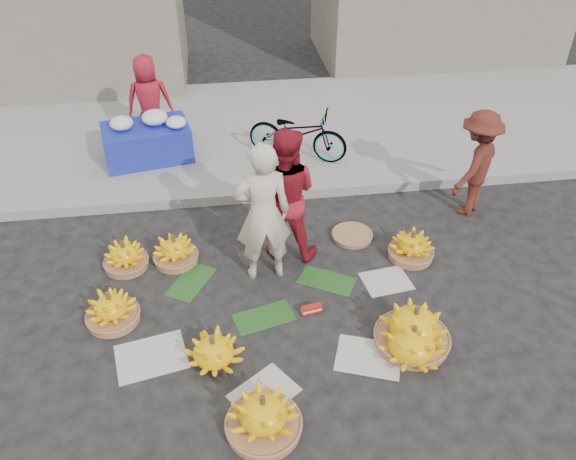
{
  "coord_description": "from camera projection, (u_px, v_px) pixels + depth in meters",
  "views": [
    {
      "loc": [
        -0.43,
        -4.58,
        4.46
      ],
      "look_at": [
        0.25,
        0.43,
        0.7
      ],
      "focal_mm": 35.0,
      "sensor_mm": 36.0,
      "label": 1
    }
  ],
  "objects": [
    {
      "name": "banana_bunch_3",
      "position": [
        412.0,
        342.0,
        5.65
      ],
      "size": [
        0.76,
        0.76,
        0.41
      ],
      "rotation": [
        0.0,
        0.0,
        0.17
      ],
      "color": "yellow",
      "rests_on": "ground"
    },
    {
      "name": "flower_vendor",
      "position": [
        149.0,
        101.0,
        8.8
      ],
      "size": [
        0.73,
        0.5,
        1.44
      ],
      "primitive_type": "imported",
      "rotation": [
        0.0,
        0.0,
        3.2
      ],
      "color": "#AD1A27",
      "rests_on": "sidewalk"
    },
    {
      "name": "vendor_cream",
      "position": [
        263.0,
        214.0,
        6.25
      ],
      "size": [
        0.67,
        0.47,
        1.76
      ],
      "primitive_type": "imported",
      "rotation": [
        0.0,
        0.0,
        3.21
      ],
      "color": "beige",
      "rests_on": "ground"
    },
    {
      "name": "ground",
      "position": [
        271.0,
        304.0,
        6.35
      ],
      "size": [
        80.0,
        80.0,
        0.0
      ],
      "primitive_type": "plane",
      "color": "black",
      "rests_on": "ground"
    },
    {
      "name": "banana_leaves",
      "position": [
        261.0,
        293.0,
        6.49
      ],
      "size": [
        2.0,
        1.0,
        0.0
      ],
      "primitive_type": null,
      "color": "#1A4918",
      "rests_on": "ground"
    },
    {
      "name": "banana_bunch_2",
      "position": [
        263.0,
        415.0,
        4.94
      ],
      "size": [
        0.74,
        0.74,
        0.46
      ],
      "rotation": [
        0.0,
        0.0,
        -0.3
      ],
      "color": "#8E5E3B",
      "rests_on": "ground"
    },
    {
      "name": "banana_bunch_7",
      "position": [
        125.0,
        256.0,
        6.79
      ],
      "size": [
        0.56,
        0.56,
        0.38
      ],
      "rotation": [
        0.0,
        0.0,
        0.32
      ],
      "color": "#8E5E3B",
      "rests_on": "ground"
    },
    {
      "name": "banana_bunch_0",
      "position": [
        111.0,
        309.0,
        6.05
      ],
      "size": [
        0.64,
        0.64,
        0.4
      ],
      "rotation": [
        0.0,
        0.0,
        0.43
      ],
      "color": "#8E5E3B",
      "rests_on": "ground"
    },
    {
      "name": "curb",
      "position": [
        254.0,
        194.0,
        8.05
      ],
      "size": [
        40.0,
        0.25,
        0.15
      ],
      "primitive_type": "cube",
      "color": "gray",
      "rests_on": "ground"
    },
    {
      "name": "newspaper_scatter",
      "position": [
        280.0,
        358.0,
        5.71
      ],
      "size": [
        3.2,
        1.8,
        0.0
      ],
      "primitive_type": null,
      "color": "beige",
      "rests_on": "ground"
    },
    {
      "name": "grey_bucket",
      "position": [
        119.0,
        155.0,
        8.55
      ],
      "size": [
        0.28,
        0.28,
        0.32
      ],
      "primitive_type": "cylinder",
      "color": "gray",
      "rests_on": "sidewalk"
    },
    {
      "name": "sidewalk",
      "position": [
        244.0,
        129.0,
        9.73
      ],
      "size": [
        40.0,
        4.0,
        0.12
      ],
      "primitive_type": "cube",
      "color": "gray",
      "rests_on": "ground"
    },
    {
      "name": "banana_bunch_6",
      "position": [
        175.0,
        251.0,
        6.87
      ],
      "size": [
        0.53,
        0.53,
        0.39
      ],
      "rotation": [
        0.0,
        0.0,
        0.05
      ],
      "color": "#8E5E3B",
      "rests_on": "ground"
    },
    {
      "name": "banana_bunch_4",
      "position": [
        414.0,
        327.0,
        5.75
      ],
      "size": [
        0.88,
        0.88,
        0.51
      ],
      "rotation": [
        0.0,
        0.0,
        -0.31
      ],
      "color": "#8E5E3B",
      "rests_on": "ground"
    },
    {
      "name": "basket_spare",
      "position": [
        352.0,
        236.0,
        7.33
      ],
      "size": [
        0.66,
        0.66,
        0.06
      ],
      "primitive_type": "cylinder",
      "rotation": [
        0.0,
        0.0,
        0.38
      ],
      "color": "#8E5E3B",
      "rests_on": "ground"
    },
    {
      "name": "banana_bunch_1",
      "position": [
        213.0,
        351.0,
        5.59
      ],
      "size": [
        0.65,
        0.65,
        0.36
      ],
      "rotation": [
        0.0,
        0.0,
        0.15
      ],
      "color": "yellow",
      "rests_on": "ground"
    },
    {
      "name": "flower_table",
      "position": [
        147.0,
        140.0,
        8.62
      ],
      "size": [
        1.42,
        1.04,
        0.75
      ],
      "rotation": [
        0.0,
        0.0,
        0.2
      ],
      "color": "#18229E",
      "rests_on": "sidewalk"
    },
    {
      "name": "man_striped",
      "position": [
        476.0,
        164.0,
        7.41
      ],
      "size": [
        1.08,
        1.06,
        1.49
      ],
      "primitive_type": "imported",
      "rotation": [
        0.0,
        0.0,
        3.89
      ],
      "color": "maroon",
      "rests_on": "ground"
    },
    {
      "name": "vendor_red",
      "position": [
        284.0,
        195.0,
        6.6
      ],
      "size": [
        0.96,
        0.82,
        1.7
      ],
      "primitive_type": "imported",
      "rotation": [
        0.0,
        0.0,
        2.9
      ],
      "color": "#AD1A27",
      "rests_on": "ground"
    },
    {
      "name": "incense_stack",
      "position": [
        311.0,
        309.0,
        6.21
      ],
      "size": [
        0.23,
        0.11,
        0.09
      ],
      "primitive_type": "cube",
      "rotation": [
        0.0,
        0.0,
        0.18
      ],
      "color": "red",
      "rests_on": "ground"
    },
    {
      "name": "banana_bunch_5",
      "position": [
        412.0,
        246.0,
        6.93
      ],
      "size": [
        0.54,
        0.54,
        0.39
      ],
      "rotation": [
        0.0,
        0.0,
        0.18
      ],
      "color": "#8E5E3B",
      "rests_on": "ground"
    },
    {
      "name": "bicycle",
      "position": [
        298.0,
        133.0,
        8.59
      ],
      "size": [
        1.14,
        1.64,
        0.82
      ],
      "primitive_type": "imported",
      "rotation": [
        0.0,
        0.0,
        1.14
      ],
      "color": "gray",
      "rests_on": "sidewalk"
    }
  ]
}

